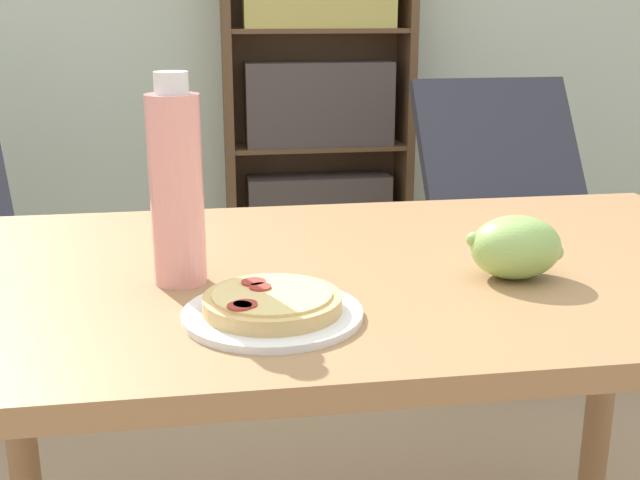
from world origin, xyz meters
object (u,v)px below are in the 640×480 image
(grape_bunch, at_px, (516,247))
(drink_bottle, at_px, (176,187))
(lounge_chair_far, at_px, (513,253))
(pizza_on_plate, at_px, (272,307))
(bookshelf, at_px, (318,99))

(grape_bunch, distance_m, drink_bottle, 0.49)
(lounge_chair_far, bearing_deg, pizza_on_plate, -122.36)
(grape_bunch, height_order, lounge_chair_far, lounge_chair_far)
(grape_bunch, xyz_separation_m, bookshelf, (0.09, 2.50, -0.07))
(grape_bunch, relative_size, drink_bottle, 0.47)
(pizza_on_plate, distance_m, lounge_chair_far, 2.01)
(pizza_on_plate, height_order, lounge_chair_far, lounge_chair_far)
(pizza_on_plate, bearing_deg, lounge_chair_far, 58.33)
(drink_bottle, distance_m, bookshelf, 2.52)
(bookshelf, bearing_deg, drink_bottle, -103.25)
(pizza_on_plate, xyz_separation_m, drink_bottle, (-0.12, 0.16, 0.13))
(drink_bottle, bearing_deg, pizza_on_plate, -53.58)
(drink_bottle, bearing_deg, grape_bunch, -6.47)
(bookshelf, bearing_deg, lounge_chair_far, -59.01)
(lounge_chair_far, relative_size, bookshelf, 0.56)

